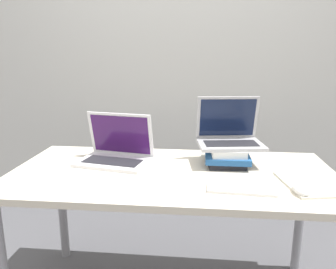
{
  "coord_description": "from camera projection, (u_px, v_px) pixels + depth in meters",
  "views": [
    {
      "loc": [
        0.12,
        -1.09,
        1.25
      ],
      "look_at": [
        -0.02,
        0.37,
        0.89
      ],
      "focal_mm": 35.0,
      "sensor_mm": 36.0,
      "label": 1
    }
  ],
  "objects": [
    {
      "name": "wall_back",
      "position": [
        185.0,
        40.0,
        2.41
      ],
      "size": [
        8.0,
        0.05,
        2.7
      ],
      "color": "silver",
      "rests_on": "ground_plane"
    },
    {
      "name": "desk",
      "position": [
        172.0,
        186.0,
        1.57
      ],
      "size": [
        1.53,
        0.74,
        0.71
      ],
      "color": "beige",
      "rests_on": "ground_plane"
    },
    {
      "name": "laptop_left",
      "position": [
        116.0,
        152.0,
        1.68
      ],
      "size": [
        0.39,
        0.3,
        0.25
      ],
      "color": "silver",
      "rests_on": "desk"
    },
    {
      "name": "book_stack",
      "position": [
        226.0,
        155.0,
        1.65
      ],
      "size": [
        0.22,
        0.27,
        0.09
      ],
      "color": "black",
      "rests_on": "desk"
    },
    {
      "name": "laptop_on_books",
      "position": [
        229.0,
        135.0,
        1.66
      ],
      "size": [
        0.35,
        0.27,
        0.24
      ],
      "color": "#B2B2B7",
      "rests_on": "book_stack"
    },
    {
      "name": "wireless_keyboard",
      "position": [
        241.0,
        188.0,
        1.35
      ],
      "size": [
        0.28,
        0.15,
        0.01
      ],
      "color": "white",
      "rests_on": "desk"
    },
    {
      "name": "mouse",
      "position": [
        302.0,
        189.0,
        1.3
      ],
      "size": [
        0.07,
        0.11,
        0.04
      ],
      "color": "white",
      "rests_on": "desk"
    },
    {
      "name": "notepad",
      "position": [
        310.0,
        184.0,
        1.39
      ],
      "size": [
        0.26,
        0.32,
        0.01
      ],
      "color": "silver",
      "rests_on": "desk"
    }
  ]
}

